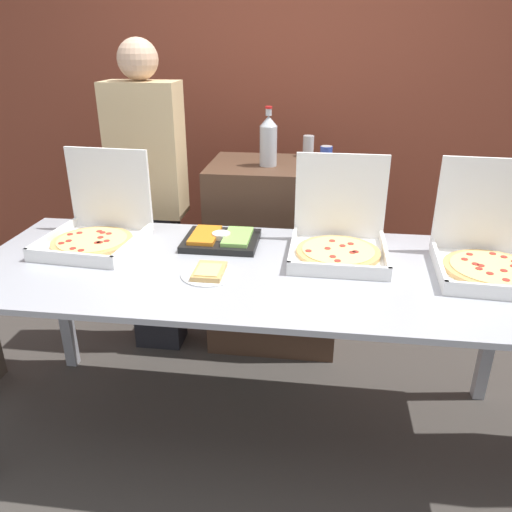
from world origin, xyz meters
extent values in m
plane|color=#423D38|center=(0.00, 0.00, 0.00)|extent=(16.00, 16.00, 0.00)
cube|color=brown|center=(0.00, 1.70, 1.40)|extent=(10.00, 0.06, 2.80)
cube|color=#A8AAB2|center=(0.00, 0.00, 0.89)|extent=(2.42, 0.95, 0.02)
cube|color=#A8AAB2|center=(-1.16, 0.42, 0.44)|extent=(0.06, 0.06, 0.88)
cube|color=#A8AAB2|center=(1.16, 0.42, 0.44)|extent=(0.06, 0.06, 0.88)
cube|color=white|center=(-0.77, 0.11, 0.92)|extent=(0.45, 0.45, 0.02)
cube|color=white|center=(-0.79, -0.09, 0.95)|extent=(0.42, 0.05, 0.04)
cube|color=white|center=(-0.97, 0.13, 0.95)|extent=(0.05, 0.42, 0.04)
cube|color=white|center=(-0.57, 0.10, 0.95)|extent=(0.05, 0.42, 0.04)
cube|color=white|center=(-0.76, 0.33, 1.12)|extent=(0.42, 0.05, 0.40)
cylinder|color=tan|center=(-0.77, 0.11, 0.93)|extent=(0.37, 0.37, 0.02)
cylinder|color=#F4D67F|center=(-0.77, 0.11, 0.95)|extent=(0.32, 0.32, 0.00)
cylinder|color=#B22D23|center=(-0.70, 0.10, 0.95)|extent=(0.03, 0.03, 0.00)
cylinder|color=#B22D23|center=(-0.74, 0.14, 0.95)|extent=(0.03, 0.03, 0.00)
cylinder|color=#B22D23|center=(-0.73, 0.19, 0.95)|extent=(0.03, 0.03, 0.00)
cylinder|color=#B22D23|center=(-0.76, 0.20, 0.95)|extent=(0.03, 0.03, 0.00)
cylinder|color=#B22D23|center=(-0.78, 0.21, 0.95)|extent=(0.03, 0.03, 0.00)
cylinder|color=#B22D23|center=(-0.87, 0.18, 0.95)|extent=(0.03, 0.03, 0.00)
cylinder|color=#B22D23|center=(-0.90, 0.16, 0.95)|extent=(0.03, 0.03, 0.00)
cylinder|color=#B22D23|center=(-0.87, 0.08, 0.95)|extent=(0.03, 0.03, 0.00)
cylinder|color=#B22D23|center=(-0.89, 0.05, 0.95)|extent=(0.03, 0.03, 0.00)
cylinder|color=#B22D23|center=(-0.81, -0.01, 0.95)|extent=(0.03, 0.03, 0.00)
cylinder|color=#B22D23|center=(-0.76, -0.02, 0.95)|extent=(0.03, 0.03, 0.00)
cylinder|color=#B22D23|center=(-0.73, 0.07, 0.95)|extent=(0.03, 0.03, 0.00)
cylinder|color=#B22D23|center=(-0.72, 0.08, 0.95)|extent=(0.03, 0.03, 0.00)
cube|color=white|center=(0.96, 0.04, 0.92)|extent=(0.46, 0.46, 0.02)
cube|color=white|center=(0.95, -0.17, 0.95)|extent=(0.44, 0.05, 0.04)
cube|color=white|center=(0.75, 0.05, 0.95)|extent=(0.05, 0.44, 0.04)
cube|color=white|center=(0.98, 0.26, 1.13)|extent=(0.44, 0.05, 0.41)
cylinder|color=tan|center=(0.96, 0.04, 0.93)|extent=(0.38, 0.38, 0.02)
cylinder|color=#F4D67F|center=(0.96, 0.04, 0.95)|extent=(0.33, 0.33, 0.00)
cylinder|color=#B22D23|center=(1.04, 0.14, 0.95)|extent=(0.03, 0.03, 0.00)
cylinder|color=#B22D23|center=(1.00, 0.17, 0.95)|extent=(0.03, 0.03, 0.00)
cylinder|color=#B22D23|center=(0.90, 0.15, 0.95)|extent=(0.03, 0.03, 0.00)
cylinder|color=#B22D23|center=(0.87, 0.10, 0.95)|extent=(0.03, 0.03, 0.00)
cylinder|color=#B22D23|center=(0.90, 0.05, 0.95)|extent=(0.03, 0.03, 0.00)
cylinder|color=#B22D23|center=(0.92, 0.04, 0.95)|extent=(0.03, 0.03, 0.00)
cylinder|color=#B22D23|center=(0.90, 0.01, 0.95)|extent=(0.03, 0.03, 0.00)
cylinder|color=#B22D23|center=(0.93, -0.03, 0.95)|extent=(0.03, 0.03, 0.00)
cylinder|color=#B22D23|center=(0.97, -0.09, 0.95)|extent=(0.03, 0.03, 0.00)
cylinder|color=#B22D23|center=(0.99, 0.00, 0.95)|extent=(0.03, 0.03, 0.00)
cube|color=white|center=(0.34, 0.14, 0.92)|extent=(0.42, 0.42, 0.02)
cube|color=white|center=(0.34, -0.06, 0.95)|extent=(0.42, 0.02, 0.04)
cube|color=white|center=(0.14, 0.14, 0.95)|extent=(0.02, 0.42, 0.04)
cube|color=white|center=(0.55, 0.13, 0.95)|extent=(0.02, 0.42, 0.04)
cube|color=white|center=(0.35, 0.35, 1.12)|extent=(0.42, 0.02, 0.40)
cylinder|color=tan|center=(0.34, 0.14, 0.93)|extent=(0.37, 0.37, 0.02)
cylinder|color=#F4D67F|center=(0.34, 0.14, 0.95)|extent=(0.32, 0.32, 0.00)
cylinder|color=#B22D23|center=(0.42, 0.12, 0.95)|extent=(0.03, 0.03, 0.00)
cylinder|color=#B22D23|center=(0.40, 0.21, 0.95)|extent=(0.03, 0.03, 0.00)
cylinder|color=#B22D23|center=(0.36, 0.18, 0.95)|extent=(0.03, 0.03, 0.00)
cylinder|color=#B22D23|center=(0.32, 0.23, 0.95)|extent=(0.03, 0.03, 0.00)
cylinder|color=#B22D23|center=(0.30, 0.14, 0.95)|extent=(0.03, 0.03, 0.00)
cylinder|color=#B22D23|center=(0.22, 0.10, 0.95)|extent=(0.03, 0.03, 0.00)
cylinder|color=#B22D23|center=(0.32, 0.05, 0.95)|extent=(0.03, 0.03, 0.00)
cylinder|color=#B22D23|center=(0.34, 0.01, 0.95)|extent=(0.03, 0.03, 0.00)
cylinder|color=#B22D23|center=(0.40, 0.11, 0.95)|extent=(0.03, 0.03, 0.00)
cylinder|color=white|center=(-0.18, -0.10, 0.91)|extent=(0.23, 0.23, 0.01)
cube|color=tan|center=(-0.18, -0.10, 0.92)|extent=(0.12, 0.17, 0.02)
cube|color=#F4D67F|center=(-0.18, -0.11, 0.93)|extent=(0.09, 0.12, 0.01)
cube|color=black|center=(-0.20, 0.24, 0.92)|extent=(0.34, 0.29, 0.03)
cube|color=orange|center=(-0.27, 0.24, 0.94)|extent=(0.12, 0.23, 0.02)
cube|color=#8CC65B|center=(-0.12, 0.24, 0.94)|extent=(0.12, 0.23, 0.02)
cylinder|color=white|center=(-0.20, 0.24, 0.95)|extent=(0.09, 0.09, 0.02)
cube|color=#4C3323|center=(0.00, 0.91, 0.57)|extent=(0.77, 0.57, 1.13)
cylinder|color=#B7BCC1|center=(-0.04, 0.87, 1.24)|extent=(0.10, 0.10, 0.22)
cone|color=#B7BCC1|center=(-0.04, 0.87, 1.38)|extent=(0.10, 0.10, 0.06)
cylinder|color=#B7BCC1|center=(-0.04, 0.87, 1.43)|extent=(0.03, 0.03, 0.04)
cylinder|color=red|center=(-0.04, 0.87, 1.45)|extent=(0.04, 0.04, 0.01)
cylinder|color=silver|center=(0.17, 1.14, 1.19)|extent=(0.07, 0.07, 0.12)
cylinder|color=silver|center=(0.17, 1.14, 1.26)|extent=(0.06, 0.06, 0.00)
cylinder|color=#334CB2|center=(0.28, 0.83, 1.19)|extent=(0.07, 0.07, 0.12)
cylinder|color=silver|center=(0.28, 0.83, 1.26)|extent=(0.06, 0.06, 0.00)
cube|color=black|center=(-0.71, 0.74, 0.43)|extent=(0.28, 0.20, 0.86)
cube|color=#D1B27F|center=(-0.71, 0.74, 1.23)|extent=(0.40, 0.22, 0.73)
sphere|color=#D8AD8C|center=(-0.71, 0.74, 1.69)|extent=(0.21, 0.21, 0.21)
camera|label=1|loc=(0.25, -1.90, 1.79)|focal=35.00mm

